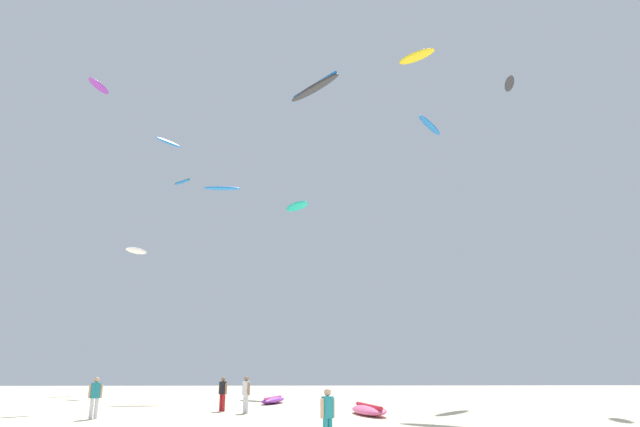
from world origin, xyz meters
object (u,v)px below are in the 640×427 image
object	(u,v)px
kite_aloft_4	(509,84)
kite_aloft_9	(417,56)
person_midground	(246,392)
person_foreground	(328,413)
kite_grounded_near	(273,400)
kite_aloft_3	(182,182)
person_left	(95,394)
kite_aloft_5	(136,251)
person_right	(223,391)
kite_grounded_mid	(369,410)
kite_aloft_7	(168,142)
kite_aloft_0	(430,125)
kite_aloft_1	(222,188)
kite_aloft_8	(297,206)
kite_aloft_2	(99,86)
kite_aloft_6	(314,88)

from	to	relation	value
kite_aloft_4	kite_aloft_9	xyz separation A→B (m)	(-8.00, -0.76, 2.02)
person_midground	kite_aloft_4	distance (m)	34.15
person_foreground	kite_grounded_near	world-z (taller)	person_foreground
kite_aloft_3	kite_aloft_9	distance (m)	26.91
person_left	kite_aloft_5	distance (m)	31.85
person_right	kite_aloft_5	xyz separation A→B (m)	(-12.57, 24.08, 12.40)
kite_grounded_mid	kite_aloft_7	distance (m)	25.67
person_left	kite_aloft_7	size ratio (longest dim) A/B	0.77
kite_aloft_0	person_foreground	bearing A→B (deg)	-110.47
kite_aloft_4	kite_aloft_5	distance (m)	38.26
kite_aloft_1	person_midground	bearing A→B (deg)	-75.55
kite_aloft_3	kite_aloft_5	size ratio (longest dim) A/B	0.91
person_right	kite_grounded_near	world-z (taller)	person_right
kite_grounded_near	kite_aloft_0	distance (m)	26.69
person_left	kite_aloft_8	xyz separation A→B (m)	(8.36, 24.96, 16.12)
kite_aloft_0	person_left	bearing A→B (deg)	-138.12
kite_aloft_2	kite_aloft_5	distance (m)	16.12
kite_grounded_near	kite_aloft_6	world-z (taller)	kite_aloft_6
person_midground	kite_aloft_6	distance (m)	16.58
person_right	kite_aloft_1	distance (m)	22.97
kite_aloft_4	person_foreground	bearing A→B (deg)	-123.68
person_foreground	person_midground	world-z (taller)	person_midground
kite_aloft_9	kite_grounded_near	bearing A→B (deg)	-158.45
person_foreground	kite_aloft_8	xyz separation A→B (m)	(-1.48, 34.16, 16.22)
kite_grounded_mid	kite_aloft_9	bearing A→B (deg)	64.84
person_left	kite_aloft_2	size ratio (longest dim) A/B	0.56
kite_aloft_0	kite_aloft_6	bearing A→B (deg)	-122.98
kite_grounded_mid	person_foreground	bearing A→B (deg)	-102.36
person_right	kite_aloft_3	size ratio (longest dim) A/B	0.70
kite_aloft_0	kite_aloft_8	bearing A→B (deg)	148.63
kite_aloft_6	kite_aloft_3	bearing A→B (deg)	116.38
kite_aloft_2	kite_aloft_8	bearing A→B (deg)	16.18
kite_grounded_near	kite_aloft_5	xyz separation A→B (m)	(-14.84, 17.80, 13.19)
kite_grounded_mid	kite_aloft_9	xyz separation A→B (m)	(6.23, 13.26, 27.21)
kite_aloft_2	kite_aloft_4	world-z (taller)	kite_aloft_2
person_left	kite_aloft_1	bearing A→B (deg)	-29.51
person_right	kite_aloft_5	size ratio (longest dim) A/B	0.64
person_left	kite_grounded_near	bearing A→B (deg)	-58.65
kite_aloft_6	person_foreground	bearing A→B (deg)	-88.88
person_midground	person_right	bearing A→B (deg)	96.05
person_left	person_right	bearing A→B (deg)	-73.56
kite_grounded_near	kite_grounded_mid	distance (m)	10.14
kite_aloft_3	kite_grounded_mid	bearing A→B (deg)	-59.56
person_midground	kite_aloft_3	world-z (taller)	kite_aloft_3
person_midground	kite_aloft_1	size ratio (longest dim) A/B	0.54
kite_aloft_5	kite_aloft_9	distance (m)	32.49
kite_aloft_9	kite_aloft_7	bearing A→B (deg)	-175.26
kite_aloft_1	kite_aloft_6	size ratio (longest dim) A/B	0.84
person_midground	kite_aloft_6	world-z (taller)	kite_aloft_6
kite_aloft_1	kite_aloft_9	distance (m)	20.11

